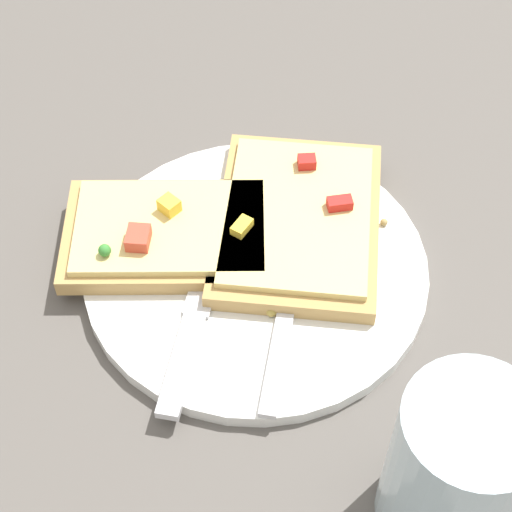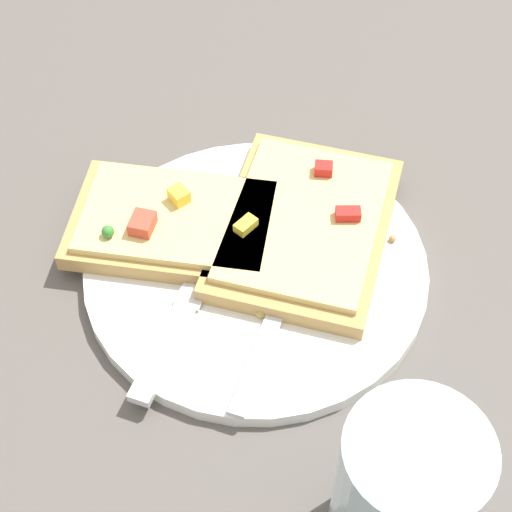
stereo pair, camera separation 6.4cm
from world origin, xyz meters
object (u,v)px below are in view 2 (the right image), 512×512
(pizza_slice_main, at_px, (305,226))
(pizza_slice_corner, at_px, (176,223))
(plate, at_px, (256,269))
(knife, at_px, (190,298))
(drinking_glass, at_px, (404,497))
(fork, at_px, (289,280))

(pizza_slice_main, bearing_deg, pizza_slice_corner, 103.64)
(plate, bearing_deg, knife, 86.21)
(drinking_glass, bearing_deg, plate, -16.06)
(drinking_glass, bearing_deg, fork, -20.86)
(plate, bearing_deg, drinking_glass, 163.94)
(plate, relative_size, drinking_glass, 2.12)
(fork, bearing_deg, pizza_slice_corner, 78.70)
(pizza_slice_corner, xyz_separation_m, drinking_glass, (-0.28, 0.03, 0.04))
(fork, bearing_deg, knife, 121.23)
(pizza_slice_corner, bearing_deg, fork, 158.58)
(knife, distance_m, drinking_glass, 0.22)
(pizza_slice_corner, height_order, drinking_glass, drinking_glass)
(pizza_slice_main, distance_m, pizza_slice_corner, 0.10)
(plate, height_order, pizza_slice_corner, pizza_slice_corner)
(pizza_slice_corner, bearing_deg, plate, 160.52)
(plate, height_order, knife, knife)
(knife, xyz_separation_m, pizza_slice_corner, (0.06, -0.03, 0.01))
(drinking_glass, bearing_deg, pizza_slice_corner, -6.89)
(knife, distance_m, pizza_slice_main, 0.11)
(knife, bearing_deg, fork, -57.65)
(plate, bearing_deg, pizza_slice_corner, 23.37)
(pizza_slice_corner, bearing_deg, pizza_slice_main, -173.12)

